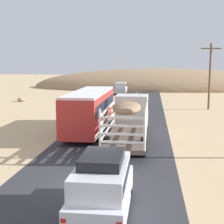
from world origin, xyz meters
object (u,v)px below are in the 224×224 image
object	(u,v)px
boulder_mid_field	(21,99)
livestock_truck	(130,114)
power_pole_mid	(210,74)
suv_near	(102,185)
bus	(90,110)
car_far	(121,88)

from	to	relation	value
boulder_mid_field	livestock_truck	bearing A→B (deg)	-50.11
power_pole_mid	suv_near	bearing A→B (deg)	-106.71
bus	power_pole_mid	size ratio (longest dim) A/B	1.32
livestock_truck	power_pole_mid	size ratio (longest dim) A/B	1.28
livestock_truck	bus	world-z (taller)	bus
livestock_truck	boulder_mid_field	xyz separation A→B (m)	(-16.55, 19.80, -1.50)
suv_near	car_far	bearing A→B (deg)	94.67
car_far	boulder_mid_field	size ratio (longest dim) A/B	4.35
car_far	power_pole_mid	xyz separation A→B (m)	(11.88, -17.00, 2.99)
power_pole_mid	car_far	bearing A→B (deg)	124.95
suv_near	bus	xyz separation A→B (m)	(-3.15, 14.02, 0.60)
bus	car_far	xyz separation A→B (m)	(-0.48, 30.45, -0.66)
suv_near	power_pole_mid	bearing A→B (deg)	73.29
livestock_truck	suv_near	bearing A→B (deg)	-90.78
livestock_truck	car_far	size ratio (longest dim) A/B	2.10
livestock_truck	boulder_mid_field	size ratio (longest dim) A/B	9.13
livestock_truck	power_pole_mid	bearing A→B (deg)	62.11
bus	boulder_mid_field	world-z (taller)	bus
bus	boulder_mid_field	xyz separation A→B (m)	(-13.23, 17.98, -1.46)
bus	power_pole_mid	world-z (taller)	power_pole_mid
car_far	bus	bearing A→B (deg)	-89.09
suv_near	boulder_mid_field	distance (m)	35.96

